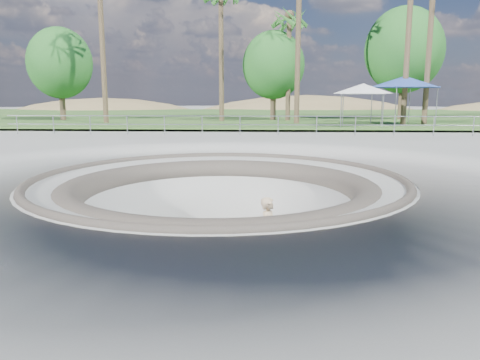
# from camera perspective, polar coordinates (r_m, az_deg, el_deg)

# --- Properties ---
(ground) EXTENTS (180.00, 180.00, 0.00)m
(ground) POSITION_cam_1_polar(r_m,az_deg,el_deg) (12.87, -2.58, 0.15)
(ground) COLOR #989994
(ground) RESTS_ON ground
(skate_bowl) EXTENTS (14.00, 14.00, 4.10)m
(skate_bowl) POSITION_cam_1_polar(r_m,az_deg,el_deg) (13.31, -2.51, -7.62)
(skate_bowl) COLOR #989994
(skate_bowl) RESTS_ON ground
(grass_strip) EXTENTS (180.00, 36.00, 0.12)m
(grass_strip) POSITION_cam_1_polar(r_m,az_deg,el_deg) (46.67, 1.31, 7.86)
(grass_strip) COLOR #2C5321
(grass_strip) RESTS_ON ground
(distant_hills) EXTENTS (103.20, 45.00, 28.60)m
(distant_hills) POSITION_cam_1_polar(r_m,az_deg,el_deg) (70.44, 4.85, 2.77)
(distant_hills) COLOR olive
(distant_hills) RESTS_ON ground
(safety_railing) EXTENTS (25.00, 0.06, 1.03)m
(safety_railing) POSITION_cam_1_polar(r_m,az_deg,el_deg) (24.69, -0.00, 6.70)
(safety_railing) COLOR gray
(safety_railing) RESTS_ON ground
(skateboard) EXTENTS (0.89, 0.36, 0.09)m
(skateboard) POSITION_cam_1_polar(r_m,az_deg,el_deg) (11.60, 3.49, -10.41)
(skateboard) COLOR olive
(skateboard) RESTS_ON ground
(skater) EXTENTS (0.57, 0.71, 1.70)m
(skater) POSITION_cam_1_polar(r_m,az_deg,el_deg) (11.32, 3.54, -6.30)
(skater) COLOR tan
(skater) RESTS_ON skateboard
(canopy_white) EXTENTS (5.19, 5.19, 2.68)m
(canopy_white) POSITION_cam_1_polar(r_m,az_deg,el_deg) (31.26, 14.75, 10.69)
(canopy_white) COLOR gray
(canopy_white) RESTS_ON ground
(canopy_blue) EXTENTS (6.12, 6.12, 3.23)m
(canopy_blue) POSITION_cam_1_polar(r_m,az_deg,el_deg) (34.01, 19.41, 11.22)
(canopy_blue) COLOR gray
(canopy_blue) RESTS_ON ground
(palm_d) EXTENTS (2.60, 2.60, 8.81)m
(palm_d) POSITION_cam_1_polar(r_m,az_deg,el_deg) (37.42, 6.03, 18.68)
(palm_d) COLOR brown
(palm_d) RESTS_ON ground
(bushy_tree_left) EXTENTS (5.04, 4.58, 7.28)m
(bushy_tree_left) POSITION_cam_1_polar(r_m,az_deg,el_deg) (40.22, -21.12, 13.13)
(bushy_tree_left) COLOR brown
(bushy_tree_left) RESTS_ON ground
(bushy_tree_mid) EXTENTS (4.89, 4.45, 7.06)m
(bushy_tree_mid) POSITION_cam_1_polar(r_m,az_deg,el_deg) (38.01, 4.11, 13.78)
(bushy_tree_mid) COLOR brown
(bushy_tree_mid) RESTS_ON ground
(bushy_tree_right) EXTENTS (6.23, 5.66, 8.99)m
(bushy_tree_right) POSITION_cam_1_polar(r_m,az_deg,el_deg) (40.80, 19.38, 14.70)
(bushy_tree_right) COLOR brown
(bushy_tree_right) RESTS_ON ground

